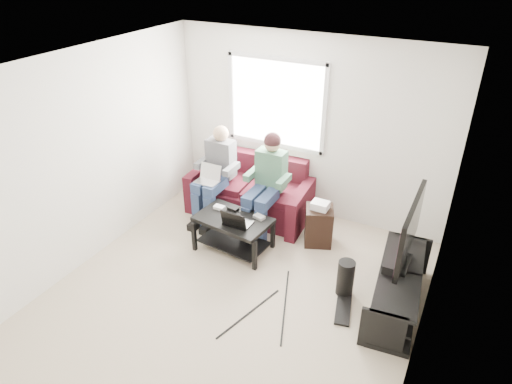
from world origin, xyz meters
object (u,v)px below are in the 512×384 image
at_px(tv_stand, 397,290).
at_px(tv, 410,231).
at_px(sofa, 251,193).
at_px(subwoofer, 345,278).
at_px(coffee_table, 233,226).
at_px(end_table, 319,224).

relative_size(tv_stand, tv, 1.38).
height_order(sofa, tv_stand, sofa).
distance_m(tv_stand, subwoofer, 0.58).
relative_size(sofa, coffee_table, 1.82).
xyz_separation_m(coffee_table, tv_stand, (2.15, -0.11, -0.13)).
xyz_separation_m(coffee_table, tv, (2.15, -0.01, 0.60)).
distance_m(sofa, tv_stand, 2.61).
xyz_separation_m(tv_stand, end_table, (-1.21, 0.76, 0.06)).
bearing_deg(end_table, sofa, 166.11).
height_order(sofa, end_table, sofa).
height_order(coffee_table, subwoofer, coffee_table).
xyz_separation_m(sofa, end_table, (1.18, -0.29, -0.03)).
height_order(tv, subwoofer, tv).
relative_size(coffee_table, end_table, 1.61).
xyz_separation_m(sofa, subwoofer, (1.81, -1.11, -0.09)).
height_order(sofa, coffee_table, sofa).
bearing_deg(tv, sofa, 158.31).
bearing_deg(coffee_table, tv_stand, -2.85).
distance_m(sofa, coffee_table, 0.97).
height_order(sofa, subwoofer, sofa).
relative_size(coffee_table, tv, 0.92).
height_order(coffee_table, end_table, end_table).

